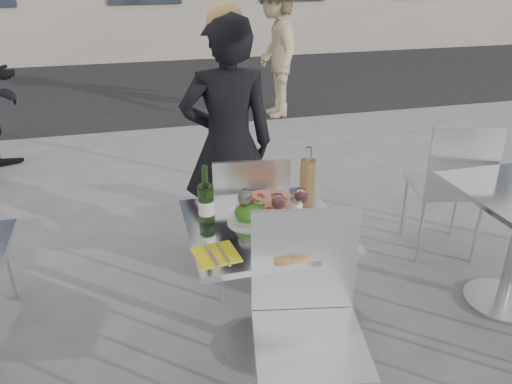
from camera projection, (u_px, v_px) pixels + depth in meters
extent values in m
plane|color=#5E5E60|center=(263.00, 347.00, 2.67)|extent=(80.00, 80.00, 0.00)
cube|color=black|center=(159.00, 83.00, 8.36)|extent=(24.00, 5.00, 0.00)
cylinder|color=#B7BABF|center=(263.00, 345.00, 2.67)|extent=(0.44, 0.44, 0.02)
cylinder|color=#B7BABF|center=(264.00, 290.00, 2.52)|extent=(0.07, 0.07, 0.72)
cube|color=silver|center=(264.00, 227.00, 2.36)|extent=(0.72, 0.72, 0.03)
cylinder|color=#B7BABF|center=(501.00, 300.00, 3.02)|extent=(0.44, 0.44, 0.02)
cylinder|color=silver|center=(272.00, 236.00, 3.30)|extent=(0.02, 0.02, 0.45)
cylinder|color=silver|center=(218.00, 240.00, 3.26)|extent=(0.02, 0.02, 0.45)
cylinder|color=silver|center=(281.00, 266.00, 2.98)|extent=(0.02, 0.02, 0.45)
cylinder|color=silver|center=(221.00, 270.00, 2.94)|extent=(0.02, 0.02, 0.45)
cube|color=silver|center=(248.00, 219.00, 3.02)|extent=(0.47, 0.47, 0.02)
cube|color=silver|center=(251.00, 199.00, 2.73)|extent=(0.42, 0.08, 0.45)
cylinder|color=silver|center=(259.00, 360.00, 2.26)|extent=(0.03, 0.03, 0.48)
cylinder|color=silver|center=(342.00, 356.00, 2.28)|extent=(0.03, 0.03, 0.48)
cube|color=silver|center=(310.00, 345.00, 1.99)|extent=(0.52, 0.52, 0.03)
cube|color=silver|center=(304.00, 260.00, 2.09)|extent=(0.44, 0.11, 0.48)
cylinder|color=silver|center=(9.00, 267.00, 2.97)|extent=(0.02, 0.02, 0.44)
cylinder|color=silver|center=(455.00, 206.00, 3.67)|extent=(0.03, 0.03, 0.47)
cylinder|color=silver|center=(404.00, 206.00, 3.67)|extent=(0.03, 0.03, 0.47)
cylinder|color=silver|center=(477.00, 232.00, 3.33)|extent=(0.03, 0.03, 0.47)
cylinder|color=silver|center=(420.00, 232.00, 3.32)|extent=(0.03, 0.03, 0.47)
cube|color=silver|center=(444.00, 186.00, 3.39)|extent=(0.54, 0.54, 0.03)
cube|color=silver|center=(464.00, 164.00, 3.08)|extent=(0.44, 0.13, 0.47)
imported|color=black|center=(228.00, 145.00, 3.17)|extent=(0.61, 0.42, 1.62)
imported|color=tan|center=(276.00, 50.00, 6.28)|extent=(0.68, 1.12, 1.69)
cylinder|color=tan|center=(288.00, 241.00, 2.19)|extent=(0.33, 0.33, 0.02)
cylinder|color=tan|center=(288.00, 239.00, 2.19)|extent=(0.29, 0.29, 0.00)
cylinder|color=white|center=(268.00, 206.00, 2.51)|extent=(0.34, 0.34, 0.01)
cylinder|color=tan|center=(268.00, 203.00, 2.51)|extent=(0.30, 0.30, 0.02)
cylinder|color=tan|center=(268.00, 202.00, 2.50)|extent=(0.26, 0.26, 0.00)
cylinder|color=white|center=(250.00, 220.00, 2.38)|extent=(0.22, 0.22, 0.01)
ellipsoid|color=#266C1B|center=(250.00, 212.00, 2.37)|extent=(0.15, 0.15, 0.08)
sphere|color=#B21914|center=(257.00, 208.00, 2.39)|extent=(0.03, 0.03, 0.03)
cylinder|color=#294E1D|center=(206.00, 205.00, 2.31)|extent=(0.07, 0.07, 0.20)
cone|color=#294E1D|center=(205.00, 186.00, 2.27)|extent=(0.07, 0.07, 0.03)
cylinder|color=#294E1D|center=(205.00, 177.00, 2.25)|extent=(0.03, 0.03, 0.10)
cylinder|color=silver|center=(206.00, 207.00, 2.32)|extent=(0.07, 0.07, 0.07)
cylinder|color=tan|center=(308.00, 180.00, 2.55)|extent=(0.08, 0.08, 0.22)
cylinder|color=white|center=(309.00, 155.00, 2.49)|extent=(0.03, 0.03, 0.08)
cylinder|color=white|center=(296.00, 210.00, 2.39)|extent=(0.06, 0.06, 0.09)
cylinder|color=silver|center=(296.00, 200.00, 2.36)|extent=(0.06, 0.06, 0.02)
cylinder|color=white|center=(245.00, 219.00, 2.40)|extent=(0.06, 0.06, 0.00)
cylinder|color=white|center=(245.00, 211.00, 2.38)|extent=(0.01, 0.01, 0.09)
ellipsoid|color=white|center=(245.00, 198.00, 2.35)|extent=(0.07, 0.07, 0.08)
ellipsoid|color=beige|center=(245.00, 200.00, 2.35)|extent=(0.05, 0.05, 0.05)
cylinder|color=white|center=(246.00, 218.00, 2.41)|extent=(0.06, 0.06, 0.00)
cylinder|color=white|center=(246.00, 210.00, 2.39)|extent=(0.01, 0.01, 0.09)
ellipsoid|color=white|center=(246.00, 197.00, 2.36)|extent=(0.07, 0.07, 0.08)
ellipsoid|color=beige|center=(246.00, 199.00, 2.37)|extent=(0.05, 0.05, 0.05)
cylinder|color=white|center=(278.00, 223.00, 2.36)|extent=(0.06, 0.06, 0.00)
cylinder|color=white|center=(278.00, 215.00, 2.35)|extent=(0.01, 0.01, 0.09)
ellipsoid|color=white|center=(278.00, 201.00, 2.32)|extent=(0.07, 0.07, 0.08)
ellipsoid|color=#470A0E|center=(278.00, 203.00, 2.32)|extent=(0.05, 0.05, 0.05)
cylinder|color=white|center=(300.00, 217.00, 2.42)|extent=(0.06, 0.06, 0.00)
cylinder|color=white|center=(301.00, 209.00, 2.40)|extent=(0.01, 0.01, 0.09)
ellipsoid|color=white|center=(301.00, 196.00, 2.37)|extent=(0.07, 0.07, 0.08)
ellipsoid|color=#470A0E|center=(301.00, 198.00, 2.38)|extent=(0.05, 0.05, 0.05)
cube|color=yellow|center=(216.00, 254.00, 2.11)|extent=(0.20, 0.20, 0.00)
cube|color=#B7BABF|center=(211.00, 254.00, 2.11)|extent=(0.04, 0.20, 0.00)
cube|color=#B7BABF|center=(223.00, 253.00, 2.12)|extent=(0.03, 0.18, 0.00)
cube|color=yellow|center=(334.00, 237.00, 2.25)|extent=(0.21, 0.21, 0.00)
cube|color=#B7BABF|center=(330.00, 236.00, 2.24)|extent=(0.05, 0.20, 0.00)
cube|color=#B7BABF|center=(340.00, 235.00, 2.25)|extent=(0.04, 0.18, 0.00)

